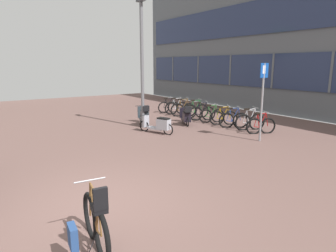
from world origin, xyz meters
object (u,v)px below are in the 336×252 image
object	(u,v)px
scooter_near	(186,116)
parking_sign	(263,94)
bicycle_rack_08	(177,108)
bicycle_rack_09	(169,107)
lamp_post	(142,57)
scooter_far	(159,125)
bicycle_rack_01	(250,122)
scooter_mid	(144,116)
bicycle_rack_07	(183,110)
bicycle_rack_04	(212,116)
bicycle_rack_05	(202,113)
bicycle_rack_03	(223,118)
bicycle_rack_02	(233,120)
bicycle_foreground	(94,223)
bicycle_rack_06	(196,111)
bicycle_rack_00	(261,126)

from	to	relation	value
scooter_near	parking_sign	size ratio (longest dim) A/B	0.57
bicycle_rack_08	bicycle_rack_09	world-z (taller)	bicycle_rack_08
lamp_post	scooter_far	bearing A→B (deg)	-91.57
bicycle_rack_01	scooter_mid	xyz separation A→B (m)	(-3.22, 3.38, 0.09)
bicycle_rack_07	bicycle_rack_04	bearing A→B (deg)	-87.89
scooter_far	lamp_post	size ratio (longest dim) A/B	0.29
scooter_far	bicycle_rack_08	bearing A→B (deg)	45.70
bicycle_rack_07	bicycle_rack_09	xyz separation A→B (m)	(0.00, 1.43, -0.03)
bicycle_rack_01	bicycle_rack_09	bearing A→B (deg)	92.81
bicycle_rack_05	bicycle_rack_09	xyz separation A→B (m)	(-0.08, 2.86, -0.02)
bicycle_rack_03	scooter_near	world-z (taller)	scooter_near
bicycle_rack_02	parking_sign	size ratio (longest dim) A/B	0.42
scooter_near	scooter_far	bearing A→B (deg)	-158.25
scooter_near	parking_sign	xyz separation A→B (m)	(0.42, -3.85, 1.28)
bicycle_foreground	bicycle_rack_06	bearing A→B (deg)	43.11
bicycle_rack_05	bicycle_rack_06	bearing A→B (deg)	75.59
bicycle_rack_01	bicycle_rack_03	world-z (taller)	bicycle_rack_01
bicycle_rack_07	scooter_near	xyz separation A→B (m)	(-1.30, -1.91, 0.06)
bicycle_rack_00	bicycle_rack_04	world-z (taller)	same
bicycle_rack_03	bicycle_rack_06	world-z (taller)	bicycle_rack_06
bicycle_rack_06	scooter_far	xyz separation A→B (m)	(-3.52, -1.98, 0.00)
scooter_far	scooter_near	bearing A→B (deg)	21.75
bicycle_rack_08	bicycle_rack_01	bearing A→B (deg)	-87.62
bicycle_rack_04	parking_sign	bearing A→B (deg)	-104.78
bicycle_rack_01	scooter_mid	size ratio (longest dim) A/B	0.76
bicycle_rack_03	bicycle_foreground	bearing A→B (deg)	-145.39
bicycle_foreground	scooter_near	xyz separation A→B (m)	(6.81, 6.64, 0.01)
bicycle_rack_02	bicycle_rack_05	distance (m)	2.15
bicycle_rack_01	lamp_post	world-z (taller)	lamp_post
bicycle_rack_04	lamp_post	xyz separation A→B (m)	(-3.29, 0.83, 2.70)
bicycle_rack_07	parking_sign	world-z (taller)	parking_sign
scooter_mid	bicycle_rack_02	bearing A→B (deg)	-41.81
bicycle_rack_02	bicycle_rack_03	xyz separation A→B (m)	(0.10, 0.72, -0.01)
parking_sign	bicycle_rack_03	bearing A→B (deg)	70.62
bicycle_rack_03	scooter_far	distance (m)	3.40
bicycle_foreground	bicycle_rack_00	xyz separation A→B (m)	(8.20, 3.55, -0.08)
bicycle_rack_00	bicycle_rack_09	xyz separation A→B (m)	(-0.09, 6.44, 0.00)
scooter_near	bicycle_rack_07	bearing A→B (deg)	55.88
bicycle_rack_01	bicycle_rack_07	world-z (taller)	bicycle_rack_07
bicycle_rack_04	scooter_near	distance (m)	1.40
bicycle_rack_01	bicycle_rack_02	distance (m)	0.76
bicycle_rack_00	bicycle_rack_05	xyz separation A→B (m)	(-0.01, 3.58, 0.02)
bicycle_rack_00	bicycle_rack_04	size ratio (longest dim) A/B	0.95
bicycle_rack_03	bicycle_rack_08	size ratio (longest dim) A/B	0.92
bicycle_rack_08	bicycle_rack_09	size ratio (longest dim) A/B	1.00
bicycle_rack_00	scooter_near	world-z (taller)	scooter_near
bicycle_rack_07	lamp_post	bearing A→B (deg)	-157.76
bicycle_rack_08	scooter_near	size ratio (longest dim) A/B	0.78
bicycle_rack_00	bicycle_rack_09	bearing A→B (deg)	90.84
bicycle_rack_00	bicycle_rack_05	size ratio (longest dim) A/B	0.95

